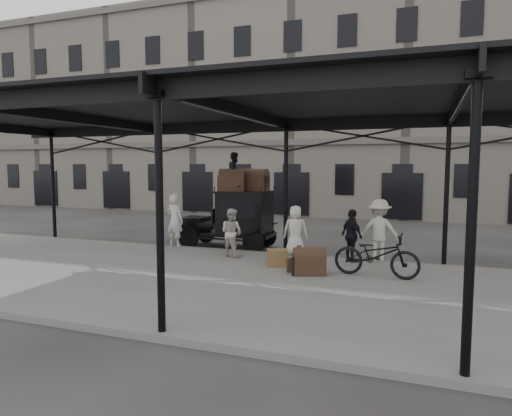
{
  "coord_description": "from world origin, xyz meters",
  "views": [
    {
      "loc": [
        4.37,
        -12.71,
        3.14
      ],
      "look_at": [
        -0.92,
        1.6,
        1.7
      ],
      "focal_mm": 32.0,
      "sensor_mm": 36.0,
      "label": 1
    }
  ],
  "objects_px": {
    "steamer_trunk_platform": "(309,263)",
    "porter_official": "(352,236)",
    "taxi": "(237,217)",
    "steamer_trunk_roof_near": "(232,182)",
    "bicycle": "(376,255)",
    "porter_left": "(175,220)"
  },
  "relations": [
    {
      "from": "steamer_trunk_platform",
      "to": "porter_official",
      "type": "bearing_deg",
      "value": 46.33
    },
    {
      "from": "porter_official",
      "to": "steamer_trunk_platform",
      "type": "relative_size",
      "value": 1.92
    },
    {
      "from": "porter_official",
      "to": "steamer_trunk_platform",
      "type": "xyz_separation_m",
      "value": [
        -0.84,
        -2.08,
        -0.51
      ]
    },
    {
      "from": "taxi",
      "to": "steamer_trunk_roof_near",
      "type": "xyz_separation_m",
      "value": [
        -0.08,
        -0.25,
        1.32
      ]
    },
    {
      "from": "bicycle",
      "to": "steamer_trunk_roof_near",
      "type": "height_order",
      "value": "steamer_trunk_roof_near"
    },
    {
      "from": "bicycle",
      "to": "steamer_trunk_roof_near",
      "type": "relative_size",
      "value": 2.41
    },
    {
      "from": "taxi",
      "to": "porter_left",
      "type": "relative_size",
      "value": 1.88
    },
    {
      "from": "steamer_trunk_platform",
      "to": "bicycle",
      "type": "bearing_deg",
      "value": -9.35
    },
    {
      "from": "porter_official",
      "to": "steamer_trunk_roof_near",
      "type": "xyz_separation_m",
      "value": [
        -4.61,
        1.4,
        1.56
      ]
    },
    {
      "from": "porter_left",
      "to": "steamer_trunk_platform",
      "type": "distance_m",
      "value": 6.22
    },
    {
      "from": "taxi",
      "to": "porter_official",
      "type": "distance_m",
      "value": 4.83
    },
    {
      "from": "taxi",
      "to": "steamer_trunk_roof_near",
      "type": "bearing_deg",
      "value": -108.07
    },
    {
      "from": "taxi",
      "to": "porter_left",
      "type": "height_order",
      "value": "taxi"
    },
    {
      "from": "taxi",
      "to": "porter_left",
      "type": "distance_m",
      "value": 2.32
    },
    {
      "from": "taxi",
      "to": "steamer_trunk_platform",
      "type": "height_order",
      "value": "taxi"
    },
    {
      "from": "bicycle",
      "to": "taxi",
      "type": "bearing_deg",
      "value": 63.53
    },
    {
      "from": "bicycle",
      "to": "steamer_trunk_platform",
      "type": "bearing_deg",
      "value": 107.6
    },
    {
      "from": "steamer_trunk_roof_near",
      "to": "steamer_trunk_platform",
      "type": "height_order",
      "value": "steamer_trunk_roof_near"
    },
    {
      "from": "porter_left",
      "to": "steamer_trunk_roof_near",
      "type": "bearing_deg",
      "value": -141.24
    },
    {
      "from": "porter_left",
      "to": "steamer_trunk_roof_near",
      "type": "xyz_separation_m",
      "value": [
        1.88,
        0.98,
        1.4
      ]
    },
    {
      "from": "bicycle",
      "to": "porter_official",
      "type": "bearing_deg",
      "value": 33.2
    },
    {
      "from": "porter_official",
      "to": "steamer_trunk_platform",
      "type": "bearing_deg",
      "value": 114.15
    }
  ]
}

